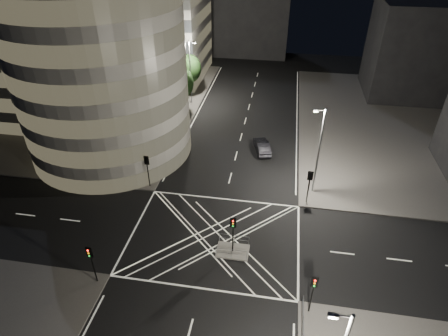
% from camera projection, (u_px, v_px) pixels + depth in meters
% --- Properties ---
extents(ground, '(120.00, 120.00, 0.00)m').
position_uv_depth(ground, '(214.00, 238.00, 36.08)').
color(ground, black).
rests_on(ground, ground).
extents(sidewalk_far_left, '(42.00, 42.00, 0.15)m').
position_uv_depth(sidewalk_far_left, '(73.00, 102.00, 62.05)').
color(sidewalk_far_left, '#4F4C4A').
rests_on(sidewalk_far_left, ground).
extents(sidewalk_far_right, '(42.00, 42.00, 0.15)m').
position_uv_depth(sidewalk_far_right, '(446.00, 129.00, 54.10)').
color(sidewalk_far_right, '#4F4C4A').
rests_on(sidewalk_far_right, ground).
extents(central_island, '(3.00, 2.00, 0.15)m').
position_uv_depth(central_island, '(233.00, 251.00, 34.54)').
color(central_island, slate).
rests_on(central_island, ground).
extents(office_tower_curved, '(30.00, 29.00, 27.20)m').
position_uv_depth(office_tower_curved, '(79.00, 41.00, 47.11)').
color(office_tower_curved, gray).
rests_on(office_tower_curved, sidewalk_far_left).
extents(office_block_rear, '(24.00, 16.00, 22.00)m').
position_uv_depth(office_block_rear, '(137.00, 13.00, 67.12)').
color(office_block_rear, gray).
rests_on(office_block_rear, sidewalk_far_left).
extents(building_right_far, '(14.00, 12.00, 15.00)m').
position_uv_depth(building_right_far, '(416.00, 49.00, 60.87)').
color(building_right_far, black).
rests_on(building_right_far, sidewalk_far_right).
extents(building_far_end, '(18.00, 8.00, 18.00)m').
position_uv_depth(building_far_end, '(246.00, 11.00, 78.91)').
color(building_far_end, black).
rests_on(building_far_end, ground).
extents(tree_a, '(4.51, 4.51, 7.53)m').
position_uv_depth(tree_a, '(137.00, 138.00, 42.02)').
color(tree_a, black).
rests_on(tree_a, sidewalk_far_left).
extents(tree_b, '(5.15, 5.15, 7.85)m').
position_uv_depth(tree_b, '(154.00, 115.00, 46.94)').
color(tree_b, black).
rests_on(tree_b, sidewalk_far_left).
extents(tree_c, '(4.79, 4.79, 7.66)m').
position_uv_depth(tree_c, '(168.00, 96.00, 51.83)').
color(tree_c, black).
rests_on(tree_c, sidewalk_far_left).
extents(tree_d, '(4.37, 4.37, 6.94)m').
position_uv_depth(tree_d, '(179.00, 83.00, 56.99)').
color(tree_d, black).
rests_on(tree_d, sidewalk_far_left).
extents(tree_e, '(4.11, 4.11, 6.97)m').
position_uv_depth(tree_e, '(189.00, 69.00, 61.79)').
color(tree_e, black).
rests_on(tree_e, sidewalk_far_left).
extents(traffic_signal_fl, '(0.55, 0.22, 4.00)m').
position_uv_depth(traffic_signal_fl, '(147.00, 166.00, 41.20)').
color(traffic_signal_fl, black).
rests_on(traffic_signal_fl, sidewalk_far_left).
extents(traffic_signal_nl, '(0.55, 0.22, 4.00)m').
position_uv_depth(traffic_signal_nl, '(91.00, 258.00, 30.10)').
color(traffic_signal_nl, black).
rests_on(traffic_signal_nl, sidewalk_near_left).
extents(traffic_signal_fr, '(0.55, 0.22, 4.00)m').
position_uv_depth(traffic_signal_fr, '(309.00, 181.00, 38.79)').
color(traffic_signal_fr, black).
rests_on(traffic_signal_fr, sidewalk_far_right).
extents(traffic_signal_nr, '(0.55, 0.22, 4.00)m').
position_uv_depth(traffic_signal_nr, '(313.00, 288.00, 27.69)').
color(traffic_signal_nr, black).
rests_on(traffic_signal_nr, sidewalk_near_right).
extents(traffic_signal_island, '(0.55, 0.22, 4.00)m').
position_uv_depth(traffic_signal_island, '(233.00, 228.00, 32.95)').
color(traffic_signal_island, black).
rests_on(traffic_signal_island, central_island).
extents(street_lamp_left_near, '(1.25, 0.25, 10.00)m').
position_uv_depth(street_lamp_left_near, '(154.00, 122.00, 44.06)').
color(street_lamp_left_near, slate).
rests_on(street_lamp_left_near, sidewalk_far_left).
extents(street_lamp_left_far, '(1.25, 0.25, 10.00)m').
position_uv_depth(street_lamp_left_far, '(191.00, 71.00, 58.75)').
color(street_lamp_left_far, slate).
rests_on(street_lamp_left_far, sidewalk_far_left).
extents(street_lamp_right_far, '(1.25, 0.25, 10.00)m').
position_uv_depth(street_lamp_right_far, '(318.00, 149.00, 39.02)').
color(street_lamp_right_far, slate).
rests_on(street_lamp_right_far, sidewalk_far_right).
extents(railing_island_south, '(2.80, 0.06, 1.10)m').
position_uv_depth(railing_island_south, '(231.00, 254.00, 33.46)').
color(railing_island_south, slate).
rests_on(railing_island_south, central_island).
extents(railing_island_north, '(2.80, 0.06, 1.10)m').
position_uv_depth(railing_island_north, '(234.00, 239.00, 34.92)').
color(railing_island_north, slate).
rests_on(railing_island_north, central_island).
extents(sedan, '(2.83, 4.90, 1.53)m').
position_uv_depth(sedan, '(262.00, 146.00, 48.79)').
color(sedan, black).
rests_on(sedan, ground).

